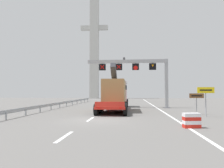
% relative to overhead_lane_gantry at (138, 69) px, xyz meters
% --- Properties ---
extents(ground, '(112.00, 112.00, 0.00)m').
position_rel_overhead_lane_gantry_xyz_m(ground, '(-3.65, -12.86, -5.40)').
color(ground, slate).
extents(lane_markings, '(0.20, 67.14, 0.01)m').
position_rel_overhead_lane_gantry_xyz_m(lane_markings, '(-4.19, 13.41, -5.40)').
color(lane_markings, silver).
rests_on(lane_markings, ground).
extents(edge_line_right, '(0.20, 63.00, 0.01)m').
position_rel_overhead_lane_gantry_xyz_m(edge_line_right, '(2.55, -0.86, -5.40)').
color(edge_line_right, silver).
rests_on(edge_line_right, ground).
extents(overhead_lane_gantry, '(11.38, 0.90, 6.99)m').
position_rel_overhead_lane_gantry_xyz_m(overhead_lane_gantry, '(0.00, 0.00, 0.00)').
color(overhead_lane_gantry, '#9EA0A5').
rests_on(overhead_lane_gantry, ground).
extents(heavy_haul_truck_red, '(3.03, 14.07, 5.30)m').
position_rel_overhead_lane_gantry_xyz_m(heavy_haul_truck_red, '(-2.86, -2.42, -3.41)').
color(heavy_haul_truck_red, red).
rests_on(heavy_haul_truck_red, ground).
extents(exit_sign_yellow, '(1.45, 0.15, 2.61)m').
position_rel_overhead_lane_gantry_xyz_m(exit_sign_yellow, '(5.60, -9.93, -3.43)').
color(exit_sign_yellow, '#9EA0A5').
rests_on(exit_sign_yellow, ground).
extents(tourist_info_sign_brown, '(1.36, 0.15, 2.04)m').
position_rel_overhead_lane_gantry_xyz_m(tourist_info_sign_brown, '(5.39, -8.01, -3.87)').
color(tourist_info_sign_brown, '#9EA0A5').
rests_on(tourist_info_sign_brown, ground).
extents(crash_barrier_striped, '(1.06, 0.64, 0.90)m').
position_rel_overhead_lane_gantry_xyz_m(crash_barrier_striped, '(2.74, -15.68, -4.95)').
color(crash_barrier_striped, red).
rests_on(crash_barrier_striped, ground).
extents(guardrail_left, '(0.13, 33.57, 0.76)m').
position_rel_overhead_lane_gantry_xyz_m(guardrail_left, '(-10.79, 1.93, -4.84)').
color(guardrail_left, '#999EA3').
rests_on(guardrail_left, ground).
extents(bridge_pylon_distant, '(9.00, 2.00, 37.84)m').
position_rel_overhead_lane_gantry_xyz_m(bridge_pylon_distant, '(-13.08, 38.37, 13.91)').
color(bridge_pylon_distant, '#B7B7B2').
rests_on(bridge_pylon_distant, ground).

